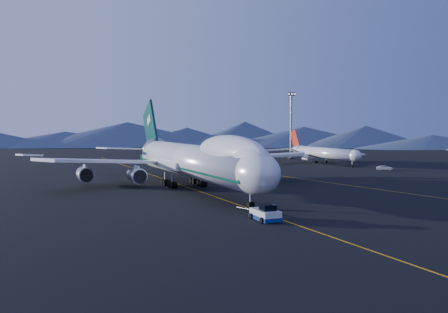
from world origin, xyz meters
name	(u,v)px	position (x,y,z in m)	size (l,w,h in m)	color
ground	(192,189)	(0.00, 0.00, 0.00)	(500.00, 500.00, 0.00)	black
taxiway_line_main	(192,189)	(0.00, 0.00, 0.01)	(0.25, 220.00, 0.01)	#CA8F0B
taxiway_line_side	(296,178)	(30.00, 10.00, 0.01)	(0.25, 200.00, 0.01)	#CA8F0B
boeing_747	(192,160)	(0.00, 0.03, 5.81)	(59.62, 72.43, 19.37)	silver
pushback_tug	(265,215)	(-2.22, -35.46, 0.69)	(3.05, 5.14, 2.20)	silver
second_jet	(322,153)	(63.41, 48.31, 3.51)	(36.12, 40.80, 11.61)	silver
service_van	(385,168)	(65.01, 19.05, 0.65)	(2.15, 4.66, 1.30)	silver
floodlight_mast	(291,125)	(66.58, 74.18, 12.92)	(3.15, 2.36, 25.49)	black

